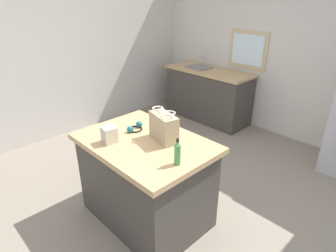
{
  "coord_description": "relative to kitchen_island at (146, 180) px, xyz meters",
  "views": [
    {
      "loc": [
        1.68,
        -1.61,
        2.11
      ],
      "look_at": [
        -0.14,
        0.15,
        0.93
      ],
      "focal_mm": 30.66,
      "sensor_mm": 36.0,
      "label": 1
    }
  ],
  "objects": [
    {
      "name": "sink_counter",
      "position": [
        -1.23,
        2.47,
        0.01
      ],
      "size": [
        1.56,
        0.63,
        1.09
      ],
      "color": "#423D38",
      "rests_on": "ground"
    },
    {
      "name": "ground",
      "position": [
        0.14,
        0.15,
        -0.45
      ],
      "size": [
        6.47,
        6.47,
        0.0
      ],
      "primitive_type": "plane",
      "color": "gray"
    },
    {
      "name": "left_wall",
      "position": [
        -2.47,
        0.15,
        0.93
      ],
      "size": [
        0.1,
        5.4,
        2.75
      ],
      "color": "silver",
      "rests_on": "ground"
    },
    {
      "name": "bottle",
      "position": [
        0.49,
        -0.07,
        0.54
      ],
      "size": [
        0.05,
        0.05,
        0.23
      ],
      "color": "#4C9956",
      "rests_on": "kitchen_island"
    },
    {
      "name": "ear_defenders",
      "position": [
        -0.24,
        0.08,
        0.46
      ],
      "size": [
        0.18,
        0.2,
        0.06
      ],
      "color": "black",
      "rests_on": "kitchen_island"
    },
    {
      "name": "back_wall",
      "position": [
        0.13,
        2.84,
        0.93
      ],
      "size": [
        5.22,
        0.13,
        2.75
      ],
      "color": "silver",
      "rests_on": "ground"
    },
    {
      "name": "small_box",
      "position": [
        -0.19,
        -0.24,
        0.51
      ],
      "size": [
        0.14,
        0.14,
        0.15
      ],
      "primitive_type": "cube",
      "rotation": [
        0.0,
        0.0,
        -0.16
      ],
      "color": "beige",
      "rests_on": "kitchen_island"
    },
    {
      "name": "shopping_bag",
      "position": [
        0.11,
        0.14,
        0.57
      ],
      "size": [
        0.33,
        0.21,
        0.3
      ],
      "color": "tan",
      "rests_on": "kitchen_island"
    },
    {
      "name": "kitchen_island",
      "position": [
        0.0,
        0.0,
        0.0
      ],
      "size": [
        1.25,
        0.89,
        0.88
      ],
      "color": "#423D38",
      "rests_on": "ground"
    }
  ]
}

